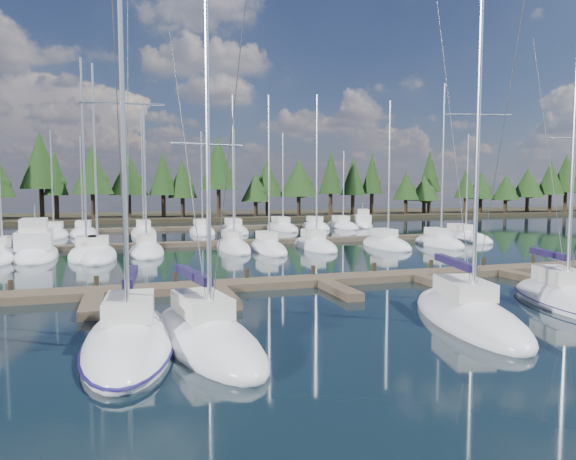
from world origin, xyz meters
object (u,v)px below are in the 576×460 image
object	(u,v)px
front_sailboat_2	(206,337)
front_sailboat_4	(562,299)
front_sailboat_1	(129,340)
motor_yacht_left	(35,250)
main_dock	(323,282)
motor_yacht_right	(363,224)
front_sailboat_3	(468,315)

from	to	relation	value
front_sailboat_2	front_sailboat_4	size ratio (longest dim) A/B	0.90
front_sailboat_4	front_sailboat_2	bearing A→B (deg)	-176.05
front_sailboat_1	motor_yacht_left	distance (m)	27.70
front_sailboat_1	main_dock	bearing A→B (deg)	39.51
front_sailboat_1	motor_yacht_left	xyz separation A→B (m)	(-7.04, 26.78, 0.26)
front_sailboat_1	motor_yacht_right	xyz separation A→B (m)	(32.36, 49.17, 0.18)
front_sailboat_4	motor_yacht_left	bearing A→B (deg)	135.32
front_sailboat_2	motor_yacht_left	size ratio (longest dim) A/B	1.20
main_dock	front_sailboat_4	size ratio (longest dim) A/B	3.16
front_sailboat_3	motor_yacht_left	bearing A→B (deg)	126.39
front_sailboat_4	main_dock	bearing A→B (deg)	138.57
front_sailboat_3	motor_yacht_left	distance (m)	33.97
motor_yacht_right	front_sailboat_3	bearing A→B (deg)	-111.16
front_sailboat_3	front_sailboat_4	xyz separation A→B (m)	(6.16, 1.32, 0.00)
main_dock	front_sailboat_1	xyz separation A→B (m)	(-10.41, -8.59, 0.08)
main_dock	front_sailboat_4	distance (m)	11.82
main_dock	motor_yacht_left	bearing A→B (deg)	133.80
front_sailboat_2	motor_yacht_right	world-z (taller)	front_sailboat_2
front_sailboat_2	motor_yacht_left	world-z (taller)	front_sailboat_2
main_dock	front_sailboat_3	size ratio (longest dim) A/B	2.94
main_dock	motor_yacht_left	world-z (taller)	motor_yacht_left
front_sailboat_2	motor_yacht_right	xyz separation A→B (m)	(29.83, 49.57, 0.18)
main_dock	front_sailboat_3	distance (m)	9.54
front_sailboat_3	motor_yacht_right	bearing A→B (deg)	68.84
main_dock	front_sailboat_3	bearing A→B (deg)	-73.55
motor_yacht_right	front_sailboat_1	bearing A→B (deg)	-123.35
front_sailboat_1	motor_yacht_left	size ratio (longest dim) A/B	1.42
front_sailboat_3	front_sailboat_4	world-z (taller)	front_sailboat_3
main_dock	front_sailboat_1	bearing A→B (deg)	-140.49
main_dock	motor_yacht_left	xyz separation A→B (m)	(-17.45, 18.20, 0.35)
front_sailboat_1	front_sailboat_3	bearing A→B (deg)	-2.45
main_dock	front_sailboat_1	distance (m)	13.49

